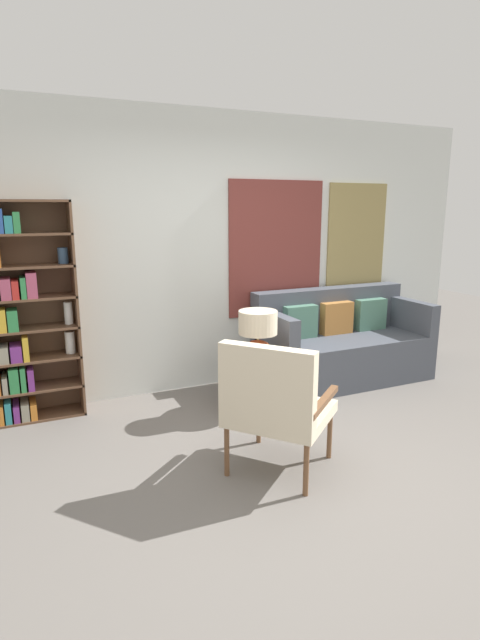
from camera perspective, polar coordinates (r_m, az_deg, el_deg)
The scene contains 7 objects.
ground_plane at distance 3.56m, azimuth 6.98°, elevation -17.64°, with size 14.00×14.00×0.00m, color #66605B.
wall_back at distance 4.95m, azimuth -4.40°, elevation 7.59°, with size 6.40×0.08×2.70m.
bookshelf at distance 4.54m, azimuth -24.94°, elevation 0.32°, with size 0.90×0.30×1.86m.
armchair at distance 3.37m, azimuth 3.93°, elevation -9.19°, with size 0.89×0.89×0.95m.
couch at distance 5.41m, azimuth 11.41°, elevation -2.83°, with size 1.80×0.81×0.95m.
side_table at distance 4.48m, azimuth 1.24°, elevation -4.68°, with size 0.55×0.55×0.50m.
table_lamp at distance 4.38m, azimuth 2.06°, elevation -0.97°, with size 0.34×0.34×0.41m.
Camera 1 is at (-1.64, -2.60, 1.80)m, focal length 28.00 mm.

